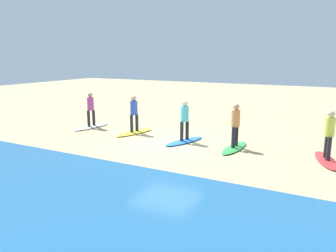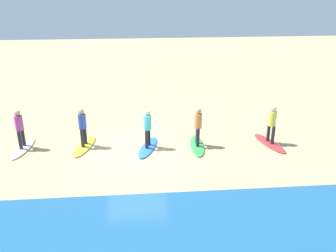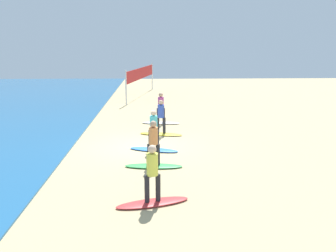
{
  "view_description": "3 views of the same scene",
  "coord_description": "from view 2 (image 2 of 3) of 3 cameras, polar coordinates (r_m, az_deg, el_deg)",
  "views": [
    {
      "loc": [
        -6.0,
        11.22,
        3.44
      ],
      "look_at": [
        -0.17,
        0.21,
        0.78
      ],
      "focal_mm": 34.98,
      "sensor_mm": 36.0,
      "label": 1
    },
    {
      "loc": [
        -0.2,
        13.13,
        6.67
      ],
      "look_at": [
        -1.37,
        -0.32,
        1.07
      ],
      "focal_mm": 38.48,
      "sensor_mm": 36.0,
      "label": 2
    },
    {
      "loc": [
        -15.5,
        -0.56,
        4.47
      ],
      "look_at": [
        -0.96,
        -1.09,
        1.15
      ],
      "focal_mm": 39.77,
      "sensor_mm": 36.0,
      "label": 3
    }
  ],
  "objects": [
    {
      "name": "ground_plane",
      "position": [
        14.73,
        -5.22,
        -4.5
      ],
      "size": [
        60.0,
        60.0,
        0.0
      ],
      "primitive_type": "plane",
      "color": "tan"
    },
    {
      "name": "surfboard_red",
      "position": [
        16.14,
        15.79,
        -2.62
      ],
      "size": [
        1.12,
        2.17,
        0.09
      ],
      "primitive_type": "ellipsoid",
      "rotation": [
        0.0,
        0.0,
        1.85
      ],
      "color": "red",
      "rests_on": "ground"
    },
    {
      "name": "surfer_red",
      "position": [
        15.76,
        16.16,
        0.65
      ],
      "size": [
        0.32,
        0.45,
        1.64
      ],
      "color": "#232328",
      "rests_on": "surfboard_red"
    },
    {
      "name": "surfboard_green",
      "position": [
        15.36,
        4.65,
        -3.1
      ],
      "size": [
        0.7,
        2.13,
        0.09
      ],
      "primitive_type": "ellipsoid",
      "rotation": [
        0.0,
        0.0,
        1.5
      ],
      "color": "green",
      "rests_on": "ground"
    },
    {
      "name": "surfer_green",
      "position": [
        14.96,
        4.77,
        0.32
      ],
      "size": [
        0.32,
        0.46,
        1.64
      ],
      "color": "#232328",
      "rests_on": "surfboard_green"
    },
    {
      "name": "surfboard_blue",
      "position": [
        15.17,
        -3.2,
        -3.4
      ],
      "size": [
        1.17,
        2.17,
        0.09
      ],
      "primitive_type": "ellipsoid",
      "rotation": [
        0.0,
        0.0,
        1.26
      ],
      "color": "blue",
      "rests_on": "ground"
    },
    {
      "name": "surfer_blue",
      "position": [
        14.77,
        -3.28,
        0.06
      ],
      "size": [
        0.32,
        0.44,
        1.64
      ],
      "color": "#232328",
      "rests_on": "surfboard_blue"
    },
    {
      "name": "surfboard_yellow",
      "position": [
        15.66,
        -13.07,
        -3.13
      ],
      "size": [
        1.05,
        2.17,
        0.09
      ],
      "primitive_type": "ellipsoid",
      "rotation": [
        0.0,
        0.0,
        1.33
      ],
      "color": "yellow",
      "rests_on": "ground"
    },
    {
      "name": "surfer_yellow",
      "position": [
        15.27,
        -13.39,
        0.23
      ],
      "size": [
        0.32,
        0.45,
        1.64
      ],
      "color": "#232328",
      "rests_on": "surfboard_yellow"
    },
    {
      "name": "surfboard_white",
      "position": [
        16.27,
        -21.97,
        -3.25
      ],
      "size": [
        0.83,
        2.15,
        0.09
      ],
      "primitive_type": "ellipsoid",
      "rotation": [
        0.0,
        0.0,
        1.44
      ],
      "color": "white",
      "rests_on": "ground"
    },
    {
      "name": "surfer_white",
      "position": [
        15.89,
        -22.48,
        -0.02
      ],
      "size": [
        0.32,
        0.46,
        1.64
      ],
      "color": "#232328",
      "rests_on": "surfboard_white"
    }
  ]
}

